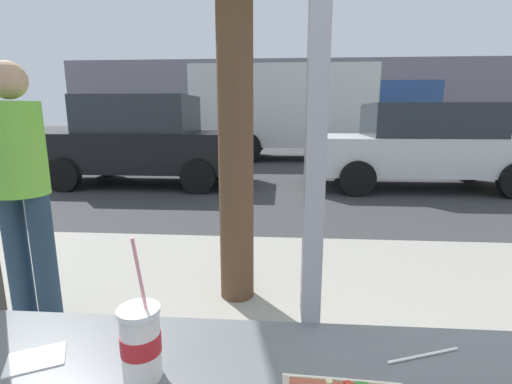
{
  "coord_description": "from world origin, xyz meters",
  "views": [
    {
      "loc": [
        -0.08,
        -0.87,
        1.48
      ],
      "look_at": [
        -0.29,
        1.95,
        0.87
      ],
      "focal_mm": 26.13,
      "sensor_mm": 36.0,
      "label": 1
    }
  ],
  "objects_px": {
    "parked_car_white": "(423,145)",
    "pedestrian": "(20,180)",
    "parked_car_black": "(144,141)",
    "box_truck": "(306,109)",
    "soda_cup_right": "(141,342)"
  },
  "relations": [
    {
      "from": "soda_cup_right",
      "to": "pedestrian",
      "type": "xyz_separation_m",
      "value": [
        -1.31,
        1.45,
        0.06
      ]
    },
    {
      "from": "parked_car_white",
      "to": "pedestrian",
      "type": "distance_m",
      "value": 6.9
    },
    {
      "from": "parked_car_white",
      "to": "box_truck",
      "type": "relative_size",
      "value": 0.61
    },
    {
      "from": "soda_cup_right",
      "to": "parked_car_white",
      "type": "relative_size",
      "value": 0.07
    },
    {
      "from": "parked_car_black",
      "to": "parked_car_white",
      "type": "relative_size",
      "value": 0.95
    },
    {
      "from": "soda_cup_right",
      "to": "pedestrian",
      "type": "bearing_deg",
      "value": 132.09
    },
    {
      "from": "parked_car_black",
      "to": "pedestrian",
      "type": "xyz_separation_m",
      "value": [
        1.27,
        -5.38,
        0.17
      ]
    },
    {
      "from": "soda_cup_right",
      "to": "box_truck",
      "type": "xyz_separation_m",
      "value": [
        0.97,
        11.4,
        0.56
      ]
    },
    {
      "from": "soda_cup_right",
      "to": "box_truck",
      "type": "relative_size",
      "value": 0.04
    },
    {
      "from": "parked_car_white",
      "to": "pedestrian",
      "type": "height_order",
      "value": "pedestrian"
    },
    {
      "from": "parked_car_black",
      "to": "box_truck",
      "type": "distance_m",
      "value": 5.82
    },
    {
      "from": "soda_cup_right",
      "to": "parked_car_black",
      "type": "height_order",
      "value": "parked_car_black"
    },
    {
      "from": "parked_car_white",
      "to": "soda_cup_right",
      "type": "bearing_deg",
      "value": -113.66
    },
    {
      "from": "box_truck",
      "to": "pedestrian",
      "type": "bearing_deg",
      "value": -102.91
    },
    {
      "from": "parked_car_black",
      "to": "parked_car_white",
      "type": "xyz_separation_m",
      "value": [
        5.58,
        -0.0,
        -0.06
      ]
    }
  ]
}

